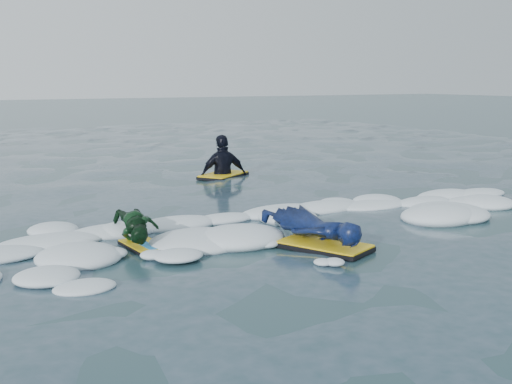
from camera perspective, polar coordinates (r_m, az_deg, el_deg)
ground at (r=7.49m, az=0.43°, el=-5.51°), size 120.00×120.00×0.00m
foam_band at (r=8.38m, az=-3.05°, el=-3.85°), size 12.00×3.10×0.30m
prone_woman_unit at (r=7.83m, az=5.20°, el=-3.22°), size 0.99×1.70×0.42m
prone_child_unit at (r=7.98m, az=-10.46°, el=-3.17°), size 0.73×1.15×0.41m
waiting_rider_unit at (r=13.22m, az=-2.93°, el=1.37°), size 1.31×1.18×1.74m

